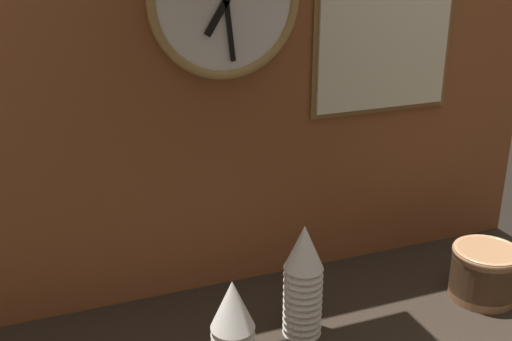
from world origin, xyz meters
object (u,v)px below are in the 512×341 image
object	(u,v)px
cup_stack_center_right	(303,280)
menu_board	(386,19)
bowl_stack_far_right	(484,272)
cup_stack_center	(233,333)
wall_clock	(225,0)

from	to	relation	value
cup_stack_center_right	menu_board	world-z (taller)	menu_board
menu_board	cup_stack_center_right	bearing A→B (deg)	-142.05
cup_stack_center_right	bowl_stack_far_right	xyz separation A→B (m)	(0.45, -0.03, -0.06)
cup_stack_center_right	bowl_stack_far_right	bearing A→B (deg)	-3.62
cup_stack_center_right	bowl_stack_far_right	size ratio (longest dim) A/B	1.62
bowl_stack_far_right	menu_board	xyz separation A→B (m)	(-0.14, 0.27, 0.55)
cup_stack_center	wall_clock	world-z (taller)	wall_clock
bowl_stack_far_right	wall_clock	size ratio (longest dim) A/B	0.47
wall_clock	menu_board	world-z (taller)	wall_clock
cup_stack_center	wall_clock	size ratio (longest dim) A/B	0.67
wall_clock	menu_board	xyz separation A→B (m)	(0.39, 0.01, -0.06)
cup_stack_center_right	menu_board	size ratio (longest dim) A/B	0.57
cup_stack_center	menu_board	xyz separation A→B (m)	(0.50, 0.34, 0.50)
cup_stack_center	bowl_stack_far_right	distance (m)	0.65
wall_clock	menu_board	size ratio (longest dim) A/B	0.75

